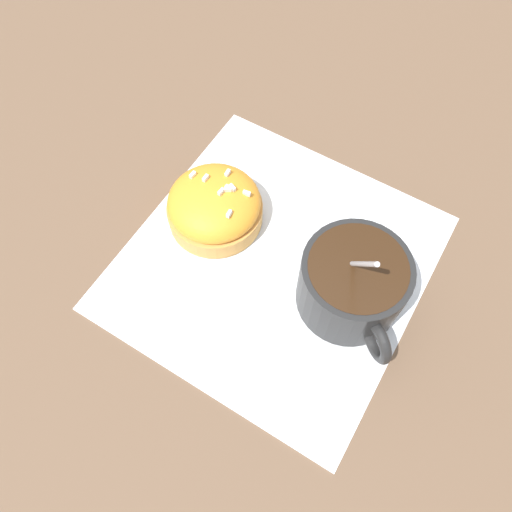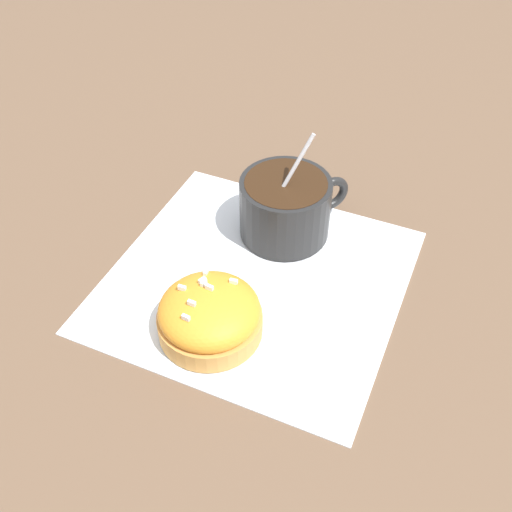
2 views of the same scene
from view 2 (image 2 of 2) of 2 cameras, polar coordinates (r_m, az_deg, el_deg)
ground_plane at (r=0.58m, az=-0.00°, el=-2.35°), size 3.00×3.00×0.00m
paper_napkin at (r=0.58m, az=-0.00°, el=-2.25°), size 0.27×0.27×0.00m
coffee_cup at (r=0.60m, az=3.17°, el=4.79°), size 0.10×0.10×0.12m
frosted_pastry at (r=0.52m, az=-4.44°, el=-5.63°), size 0.09×0.09×0.05m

